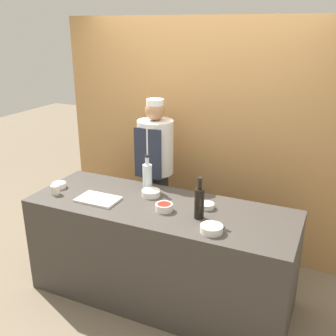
% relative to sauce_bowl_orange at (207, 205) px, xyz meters
% --- Properties ---
extents(ground_plane, '(14.00, 14.00, 0.00)m').
position_rel_sauce_bowl_orange_xyz_m(ground_plane, '(-0.37, -0.12, -0.92)').
color(ground_plane, '#756651').
extents(cabinet_wall, '(3.09, 0.18, 2.40)m').
position_rel_sauce_bowl_orange_xyz_m(cabinet_wall, '(-0.37, 0.96, 0.28)').
color(cabinet_wall, '#B7844C').
rests_on(cabinet_wall, ground_plane).
extents(counter, '(2.26, 0.80, 0.89)m').
position_rel_sauce_bowl_orange_xyz_m(counter, '(-0.37, -0.12, -0.47)').
color(counter, '#3D3833').
rests_on(counter, ground_plane).
extents(sauce_bowl_orange, '(0.12, 0.12, 0.04)m').
position_rel_sauce_bowl_orange_xyz_m(sauce_bowl_orange, '(0.00, 0.00, 0.00)').
color(sauce_bowl_orange, white).
rests_on(sauce_bowl_orange, counter).
extents(sauce_bowl_purple, '(0.13, 0.13, 0.05)m').
position_rel_sauce_bowl_orange_xyz_m(sauce_bowl_purple, '(-1.39, -0.15, 0.00)').
color(sauce_bowl_purple, white).
rests_on(sauce_bowl_purple, counter).
extents(sauce_bowl_red, '(0.14, 0.14, 0.06)m').
position_rel_sauce_bowl_orange_xyz_m(sauce_bowl_red, '(-0.30, -0.19, 0.01)').
color(sauce_bowl_red, white).
rests_on(sauce_bowl_red, counter).
extents(sauce_bowl_yellow, '(0.17, 0.17, 0.05)m').
position_rel_sauce_bowl_orange_xyz_m(sauce_bowl_yellow, '(0.16, -0.36, 0.01)').
color(sauce_bowl_yellow, white).
rests_on(sauce_bowl_yellow, counter).
extents(sauce_bowl_brown, '(0.16, 0.16, 0.05)m').
position_rel_sauce_bowl_orange_xyz_m(sauce_bowl_brown, '(-0.53, 0.03, 0.01)').
color(sauce_bowl_brown, white).
rests_on(sauce_bowl_brown, counter).
extents(cutting_board, '(0.35, 0.23, 0.02)m').
position_rel_sauce_bowl_orange_xyz_m(cutting_board, '(-0.90, -0.24, -0.01)').
color(cutting_board, white).
rests_on(cutting_board, counter).
extents(bottle_clear, '(0.09, 0.09, 0.33)m').
position_rel_sauce_bowl_orange_xyz_m(bottle_clear, '(-0.62, 0.14, 0.11)').
color(bottle_clear, silver).
rests_on(bottle_clear, counter).
extents(bottle_soy, '(0.08, 0.08, 0.34)m').
position_rel_sauce_bowl_orange_xyz_m(bottle_soy, '(0.00, -0.19, 0.11)').
color(bottle_soy, black).
rests_on(bottle_soy, counter).
extents(cup_cream, '(0.08, 0.08, 0.08)m').
position_rel_sauce_bowl_orange_xyz_m(cup_cream, '(-1.32, -0.29, 0.02)').
color(cup_cream, silver).
rests_on(cup_cream, counter).
extents(chef_center, '(0.35, 0.35, 1.66)m').
position_rel_sauce_bowl_orange_xyz_m(chef_center, '(-0.71, 0.50, -0.02)').
color(chef_center, '#28282D').
rests_on(chef_center, ground_plane).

